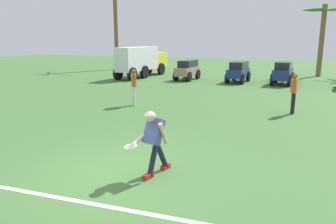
{
  "coord_description": "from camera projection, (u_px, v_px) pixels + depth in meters",
  "views": [
    {
      "loc": [
        3.53,
        -5.62,
        2.83
      ],
      "look_at": [
        0.24,
        2.25,
        0.9
      ],
      "focal_mm": 35.0,
      "sensor_mm": 36.0,
      "label": 1
    }
  ],
  "objects": [
    {
      "name": "teammate_midfield",
      "position": [
        134.0,
        84.0,
        13.88
      ],
      "size": [
        0.35,
        0.46,
        1.56
      ],
      "color": "silver",
      "rests_on": "ground_plane"
    },
    {
      "name": "parked_car_slot_b",
      "position": [
        239.0,
        71.0,
        21.32
      ],
      "size": [
        1.28,
        2.45,
        1.34
      ],
      "color": "navy",
      "rests_on": "ground_plane"
    },
    {
      "name": "frisbee_thrower",
      "position": [
        154.0,
        139.0,
        6.75
      ],
      "size": [
        0.61,
        1.07,
        1.41
      ],
      "color": "#191E38",
      "rests_on": "ground_plane"
    },
    {
      "name": "ground_plane",
      "position": [
        117.0,
        173.0,
        7.01
      ],
      "size": [
        80.0,
        80.0,
        0.0
      ],
      "primitive_type": "plane",
      "color": "#426D35"
    },
    {
      "name": "parked_car_slot_c",
      "position": [
        283.0,
        73.0,
        20.22
      ],
      "size": [
        1.3,
        2.41,
        1.4
      ],
      "color": "navy",
      "rests_on": "ground_plane"
    },
    {
      "name": "palm_tree_left_of_centre",
      "position": [
        322.0,
        33.0,
        24.09
      ],
      "size": [
        3.01,
        3.68,
        5.23
      ],
      "color": "brown",
      "rests_on": "ground_plane"
    },
    {
      "name": "teammate_near_sideline",
      "position": [
        294.0,
        89.0,
        12.31
      ],
      "size": [
        0.26,
        0.5,
        1.56
      ],
      "color": "black",
      "rests_on": "ground_plane"
    },
    {
      "name": "parked_car_slot_a",
      "position": [
        187.0,
        69.0,
        22.57
      ],
      "size": [
        1.25,
        2.44,
        1.34
      ],
      "color": "#998466",
      "rests_on": "ground_plane"
    },
    {
      "name": "box_truck",
      "position": [
        142.0,
        60.0,
        24.12
      ],
      "size": [
        1.71,
        5.96,
        2.2
      ],
      "color": "yellow",
      "rests_on": "ground_plane"
    },
    {
      "name": "field_line_paint",
      "position": [
        78.0,
        201.0,
        5.81
      ],
      "size": [
        26.25,
        1.88,
        0.01
      ],
      "primitive_type": "cube",
      "rotation": [
        0.0,
        0.0,
        0.07
      ],
      "color": "white",
      "rests_on": "ground_plane"
    },
    {
      "name": "frisbee_in_flight",
      "position": [
        131.0,
        147.0,
        6.46
      ],
      "size": [
        0.37,
        0.37,
        0.08
      ],
      "color": "white"
    },
    {
      "name": "palm_tree_far_left",
      "position": [
        116.0,
        27.0,
        29.42
      ],
      "size": [
        2.92,
        2.8,
        6.79
      ],
      "color": "brown",
      "rests_on": "ground_plane"
    }
  ]
}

